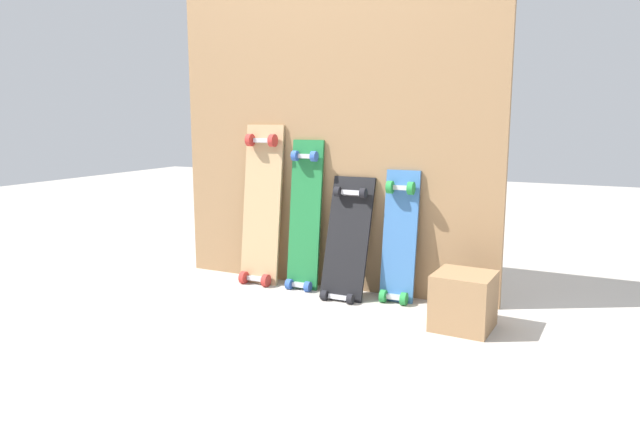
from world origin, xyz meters
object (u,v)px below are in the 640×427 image
(skateboard_natural, at_px, (261,210))
(wooden_crate, at_px, (464,301))
(skateboard_blue, at_px, (399,242))
(skateboard_black, at_px, (347,245))
(skateboard_green, at_px, (305,221))

(skateboard_natural, distance_m, wooden_crate, 1.26)
(skateboard_natural, distance_m, skateboard_blue, 0.82)
(skateboard_black, bearing_deg, skateboard_green, 168.65)
(skateboard_green, xyz_separation_m, wooden_crate, (0.93, -0.26, -0.25))
(wooden_crate, bearing_deg, skateboard_green, 164.22)
(skateboard_black, height_order, skateboard_blue, skateboard_blue)
(skateboard_green, xyz_separation_m, skateboard_black, (0.27, -0.05, -0.10))
(skateboard_black, distance_m, wooden_crate, 0.70)
(skateboard_natural, relative_size, wooden_crate, 3.78)
(skateboard_natural, height_order, wooden_crate, skateboard_natural)
(skateboard_green, height_order, skateboard_black, skateboard_green)
(skateboard_green, height_order, wooden_crate, skateboard_green)
(skateboard_black, relative_size, skateboard_blue, 0.95)
(skateboard_blue, xyz_separation_m, wooden_crate, (0.39, -0.26, -0.18))
(skateboard_natural, relative_size, skateboard_blue, 1.30)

